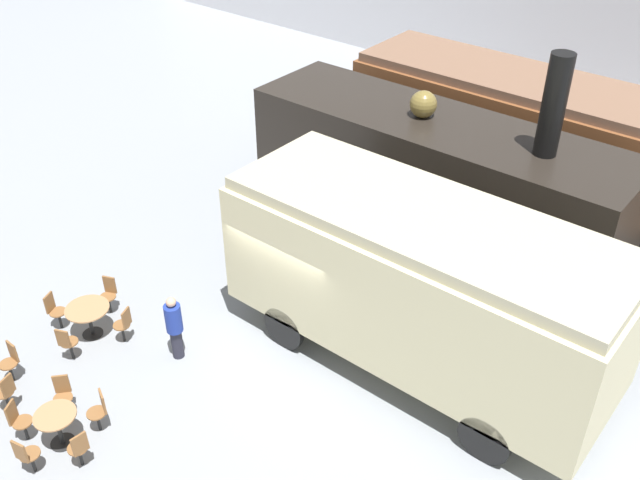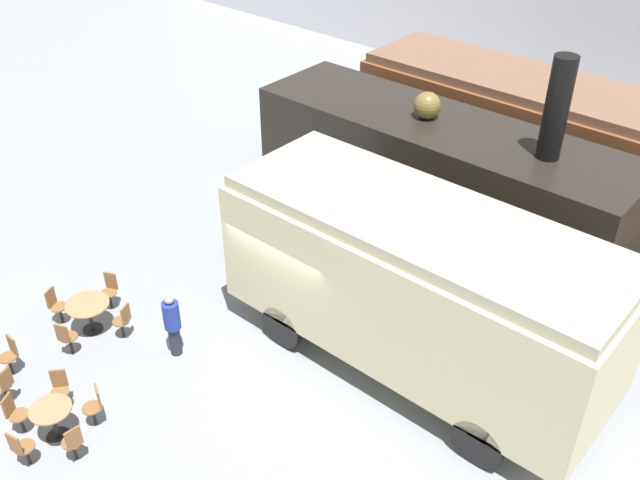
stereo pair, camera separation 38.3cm
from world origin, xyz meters
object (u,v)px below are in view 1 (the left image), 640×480
at_px(cafe_chair_0, 100,409).
at_px(visitor_person, 174,326).
at_px(cafe_table_near, 57,422).
at_px(passenger_coach_wooden, 550,134).
at_px(steam_locomotive, 435,169).
at_px(cafe_table_far, 88,313).
at_px(passenger_coach_vintage, 421,279).

height_order(cafe_chair_0, visitor_person, visitor_person).
xyz_separation_m(cafe_table_near, visitor_person, (-0.08, 2.85, 0.27)).
relative_size(passenger_coach_wooden, cafe_chair_0, 12.60).
relative_size(steam_locomotive, cafe_table_far, 10.18).
height_order(passenger_coach_wooden, cafe_table_near, passenger_coach_wooden).
height_order(passenger_coach_wooden, steam_locomotive, steam_locomotive).
height_order(passenger_coach_wooden, cafe_table_far, passenger_coach_wooden).
xyz_separation_m(passenger_coach_vintage, cafe_table_near, (-3.74, -5.84, -1.51)).
xyz_separation_m(cafe_table_far, cafe_chair_0, (2.32, -1.45, -0.07)).
bearing_deg(cafe_table_near, visitor_person, 91.57).
relative_size(steam_locomotive, cafe_table_near, 12.51).
relative_size(passenger_coach_wooden, cafe_table_far, 11.89).
xyz_separation_m(steam_locomotive, cafe_table_near, (-1.64, -9.82, -1.47)).
height_order(passenger_coach_wooden, cafe_chair_0, passenger_coach_wooden).
xyz_separation_m(steam_locomotive, visitor_person, (-1.71, -6.97, -1.19)).
bearing_deg(visitor_person, steam_locomotive, 76.18).
height_order(cafe_table_near, cafe_chair_0, cafe_chair_0).
bearing_deg(cafe_chair_0, visitor_person, -146.70).
bearing_deg(steam_locomotive, cafe_table_near, -99.47).
xyz_separation_m(cafe_table_near, cafe_table_far, (-2.02, 2.13, 0.03)).
relative_size(cafe_chair_0, visitor_person, 0.57).
xyz_separation_m(passenger_coach_wooden, cafe_table_far, (-4.99, -11.25, -1.43)).
bearing_deg(passenger_coach_wooden, steam_locomotive, -110.44).
distance_m(passenger_coach_vintage, cafe_table_far, 7.01).
distance_m(passenger_coach_wooden, cafe_table_far, 12.39).
bearing_deg(passenger_coach_wooden, passenger_coach_vintage, -84.19).
distance_m(cafe_chair_0, visitor_person, 2.22).
bearing_deg(visitor_person, cafe_chair_0, -80.15).
relative_size(passenger_coach_wooden, visitor_person, 7.17).
height_order(passenger_coach_vintage, cafe_chair_0, passenger_coach_vintage).
relative_size(steam_locomotive, passenger_coach_vintage, 1.22).
bearing_deg(cafe_table_far, passenger_coach_wooden, 66.09).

